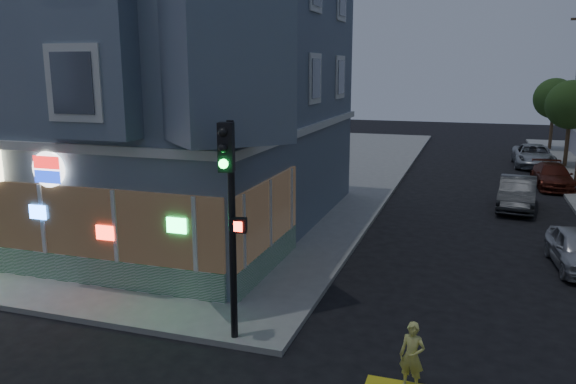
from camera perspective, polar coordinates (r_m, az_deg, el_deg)
The scene contains 10 objects.
ground at distance 12.33m, azimuth -17.91°, elevation -17.86°, with size 120.00×120.00×0.00m, color black.
sidewalk_nw at distance 37.81m, azimuth -14.12°, elevation 2.86°, with size 33.00×42.00×0.15m, color gray.
corner_building at distance 23.16m, azimuth -14.95°, elevation 11.30°, with size 14.60×14.60×11.40m.
street_tree_near at distance 38.92m, azimuth 26.81°, elevation 7.90°, with size 3.00×3.00×5.30m.
street_tree_far at distance 46.84m, azimuth 25.44°, elevation 8.57°, with size 3.00×3.00×5.30m.
running_child at distance 11.51m, azimuth 12.49°, elevation -15.95°, with size 0.50×0.33×1.36m, color #CFCF6A.
parked_car_b at distance 26.80m, azimuth 22.27°, elevation -0.13°, with size 1.50×4.31×1.42m, color #323437.
parked_car_c at distance 32.37m, azimuth 25.29°, elevation 1.47°, with size 1.74×4.29×1.24m, color #541D13.
parked_car_d at distance 38.98m, azimuth 23.65°, elevation 3.40°, with size 2.32×5.04×1.40m, color #A5AAAF.
traffic_signal at distance 11.96m, azimuth -5.92°, elevation -0.38°, with size 0.60×0.55×4.90m.
Camera 1 is at (6.59, -8.45, 6.09)m, focal length 35.00 mm.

